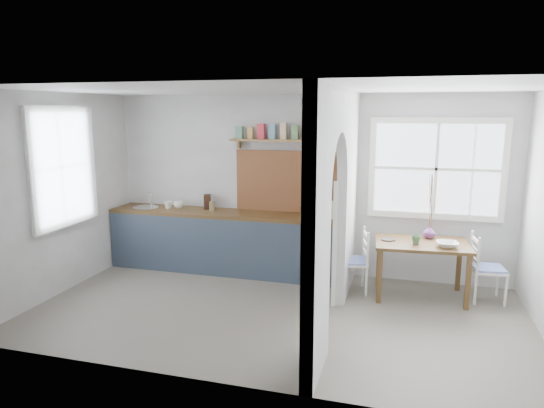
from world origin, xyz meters
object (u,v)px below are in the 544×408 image
(kettle, at_px, (333,210))
(chair_left, at_px, (352,260))
(chair_right, at_px, (488,268))
(vase, at_px, (429,232))
(dining_table, at_px, (421,269))

(kettle, bearing_deg, chair_left, -36.29)
(chair_right, relative_size, kettle, 3.65)
(chair_left, relative_size, chair_right, 0.99)
(chair_left, relative_size, vase, 5.16)
(chair_left, bearing_deg, chair_right, 81.73)
(dining_table, relative_size, chair_right, 1.35)
(kettle, relative_size, vase, 1.43)
(chair_left, bearing_deg, dining_table, 80.66)
(dining_table, xyz_separation_m, chair_left, (-0.87, -0.06, 0.06))
(chair_right, xyz_separation_m, kettle, (-2.01, 0.22, 0.59))
(chair_right, bearing_deg, vase, 71.66)
(vase, bearing_deg, kettle, 176.92)
(dining_table, xyz_separation_m, vase, (0.09, 0.24, 0.44))
(dining_table, xyz_separation_m, chair_right, (0.81, 0.08, 0.07))
(kettle, bearing_deg, dining_table, -2.11)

